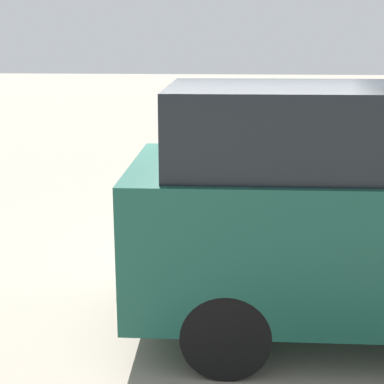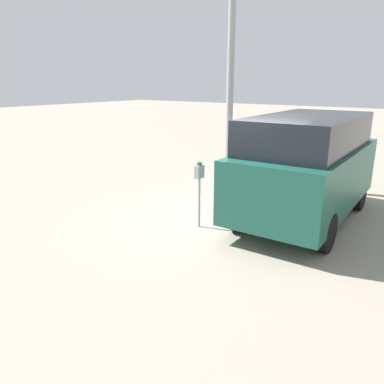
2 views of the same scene
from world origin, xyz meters
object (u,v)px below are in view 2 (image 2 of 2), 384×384
parking_meter_near (199,179)px  parked_van (307,165)px  parking_meter_far (287,146)px  fire_hydrant (291,159)px  lamp_post (230,99)px

parking_meter_near → parked_van: 2.31m
parking_meter_far → fire_hydrant: size_ratio=1.60×
parked_van → fire_hydrant: parked_van is taller
fire_hydrant → parking_meter_far: bearing=-169.9°
lamp_post → parked_van: size_ratio=1.41×
lamp_post → fire_hydrant: bearing=-21.7°
parking_meter_far → parked_van: 3.96m
lamp_post → parked_van: (-1.81, -2.95, -1.21)m
parking_meter_near → lamp_post: bearing=23.8°
lamp_post → parking_meter_near: bearing=-158.7°
lamp_post → parked_van: bearing=-121.5°
parking_meter_near → lamp_post: (3.47, 1.35, 1.40)m
parked_van → fire_hydrant: (4.30, 1.96, -0.81)m
parking_meter_near → lamp_post: 3.98m
parking_meter_near → parking_meter_far: (5.17, 0.22, -0.06)m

